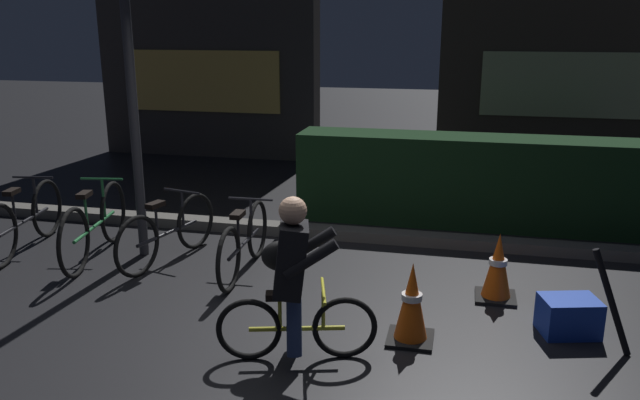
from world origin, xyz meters
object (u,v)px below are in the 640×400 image
closed_umbrella (612,302)px  parked_bike_center_right (244,242)px  parked_bike_leftmost (25,220)px  parked_bike_left_mid (95,225)px  street_post (135,132)px  blue_crate (569,316)px  traffic_cone_far (498,268)px  cyclist (293,278)px  traffic_cone_near (412,303)px  parked_bike_center_left (168,232)px

closed_umbrella → parked_bike_center_right: bearing=-5.2°
parked_bike_leftmost → parked_bike_center_right: bearing=-101.0°
parked_bike_left_mid → parked_bike_center_right: bearing=-102.1°
street_post → parked_bike_leftmost: (-1.30, -0.18, -0.98)m
blue_crate → parked_bike_center_right: bearing=167.7°
traffic_cone_far → cyclist: cyclist is taller
street_post → parked_bike_center_right: size_ratio=1.74×
parked_bike_left_mid → closed_umbrella: 4.97m
blue_crate → cyclist: cyclist is taller
traffic_cone_near → blue_crate: bearing=18.1°
traffic_cone_near → closed_umbrella: 1.47m
street_post → cyclist: size_ratio=2.14×
blue_crate → closed_umbrella: size_ratio=0.52×
parked_bike_leftmost → traffic_cone_far: 4.96m
traffic_cone_near → traffic_cone_far: (0.68, 0.96, -0.01)m
parked_bike_left_mid → traffic_cone_near: bearing=-118.0°
parked_bike_center_left → closed_umbrella: bearing=-90.3°
parked_bike_left_mid → traffic_cone_far: (4.09, -0.14, -0.06)m
cyclist → closed_umbrella: 2.38m
street_post → closed_umbrella: street_post is taller
parked_bike_leftmost → parked_bike_center_right: size_ratio=1.09×
street_post → traffic_cone_far: (3.66, -0.34, -1.04)m
closed_umbrella → parked_bike_center_left: bearing=-3.6°
parked_bike_center_left → street_post: bearing=84.0°
parked_bike_center_left → parked_bike_center_right: size_ratio=0.98×
traffic_cone_near → closed_umbrella: closed_umbrella is taller
parked_bike_center_left → blue_crate: size_ratio=3.43×
street_post → parked_bike_center_left: (0.36, -0.13, -1.01)m
parked_bike_leftmost → closed_umbrella: size_ratio=1.96×
parked_bike_center_left → parked_bike_center_right: 0.89m
cyclist → traffic_cone_near: bearing=13.4°
blue_crate → parked_bike_left_mid: bearing=171.4°
parked_bike_center_left → traffic_cone_near: parked_bike_center_left is taller
closed_umbrella → cyclist: bearing=25.1°
traffic_cone_near → blue_crate: 1.29m
parked_bike_center_right → parked_bike_leftmost: bearing=86.6°
parked_bike_leftmost → parked_bike_center_right: 2.54m
parked_bike_leftmost → parked_bike_center_right: (2.53, -0.07, -0.03)m
cyclist → parked_bike_center_right: bearing=106.3°
blue_crate → parked_bike_leftmost: bearing=172.6°
traffic_cone_far → cyclist: size_ratio=0.50×
parked_bike_center_right → blue_crate: bearing=-104.0°
parked_bike_center_right → cyclist: 1.78m
parked_bike_center_right → blue_crate: size_ratio=3.49×
parked_bike_center_left → cyclist: (1.79, -1.62, 0.30)m
parked_bike_left_mid → cyclist: (2.59, -1.55, 0.27)m
parked_bike_left_mid → closed_umbrella: bearing=-111.1°
cyclist → parked_bike_leftmost: bearing=140.4°
blue_crate → parked_bike_center_left: bearing=168.6°
parked_bike_center_right → closed_umbrella: (3.20, -0.89, 0.08)m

